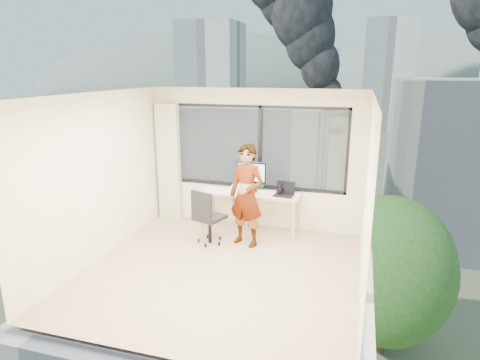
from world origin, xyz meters
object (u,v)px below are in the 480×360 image
at_px(desk, 250,211).
at_px(laptop, 284,190).
at_px(person, 247,196).
at_px(game_console, 241,186).
at_px(monitor, 251,176).
at_px(handbag, 258,184).
at_px(chair, 210,216).

distance_m(desk, laptop, 0.80).
relative_size(person, game_console, 5.72).
height_order(monitor, handbag, monitor).
height_order(person, monitor, person).
height_order(person, handbag, person).
height_order(chair, game_console, chair).
height_order(desk, laptop, laptop).
bearing_deg(laptop, chair, -142.32).
height_order(laptop, handbag, laptop).
bearing_deg(monitor, handbag, 65.75).
relative_size(desk, chair, 1.81).
distance_m(chair, laptop, 1.39).
bearing_deg(laptop, handbag, 158.74).
height_order(desk, game_console, game_console).
height_order(desk, handbag, handbag).
distance_m(chair, person, 0.74).
xyz_separation_m(desk, person, (0.10, -0.61, 0.50)).
bearing_deg(handbag, desk, -126.06).
bearing_deg(game_console, desk, -40.83).
bearing_deg(laptop, desk, -178.41).
bearing_deg(person, monitor, 116.13).
bearing_deg(desk, game_console, 141.03).
distance_m(person, game_console, 0.88).
xyz_separation_m(person, monitor, (-0.09, 0.67, 0.16)).
distance_m(desk, game_console, 0.51).
bearing_deg(person, laptop, 64.57).
xyz_separation_m(monitor, laptop, (0.62, -0.11, -0.17)).
xyz_separation_m(person, game_console, (-0.34, 0.80, -0.09)).
bearing_deg(chair, desk, 75.33).
bearing_deg(handbag, monitor, -129.41).
relative_size(monitor, laptop, 1.56).
height_order(chair, monitor, monitor).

